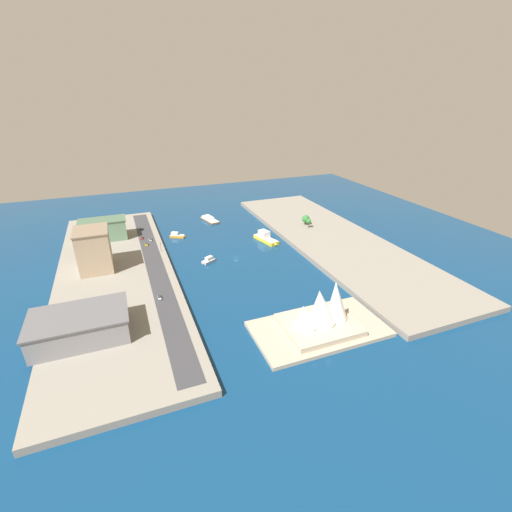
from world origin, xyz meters
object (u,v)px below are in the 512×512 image
(van_white, at_px, (150,240))
(suv_black, at_px, (142,229))
(barge_flat_brown, at_px, (209,219))
(apartment_midrise_tan, at_px, (94,250))
(ferry_yellow_fast, at_px, (266,238))
(water_taxi_orange, at_px, (177,235))
(sedan_silver, at_px, (159,297))
(pickup_red, at_px, (142,238))
(traffic_light_waterfront, at_px, (160,246))
(yacht_sleek_gray, at_px, (209,260))
(warehouse_low_gray, at_px, (80,326))
(taxi_yellow_cab, at_px, (146,244))
(terminal_long_green, at_px, (103,229))
(opera_landmark, at_px, (321,312))

(van_white, xyz_separation_m, suv_black, (3.99, -27.33, -0.00))
(barge_flat_brown, distance_m, apartment_midrise_tan, 122.19)
(ferry_yellow_fast, bearing_deg, water_taxi_orange, -27.67)
(water_taxi_orange, relative_size, sedan_silver, 2.58)
(pickup_red, relative_size, traffic_light_waterfront, 0.73)
(yacht_sleek_gray, xyz_separation_m, warehouse_low_gray, (77.08, 63.86, 8.25))
(barge_flat_brown, bearing_deg, sedan_silver, 64.19)
(barge_flat_brown, bearing_deg, ferry_yellow_fast, 114.31)
(suv_black, height_order, taxi_yellow_cab, taxi_yellow_cab)
(yacht_sleek_gray, bearing_deg, traffic_light_waterfront, -39.12)
(ferry_yellow_fast, distance_m, terminal_long_green, 125.85)
(apartment_midrise_tan, relative_size, taxi_yellow_cab, 5.90)
(warehouse_low_gray, distance_m, apartment_midrise_tan, 73.81)
(ferry_yellow_fast, bearing_deg, sedan_silver, 35.06)
(sedan_silver, height_order, taxi_yellow_cab, taxi_yellow_cab)
(barge_flat_brown, height_order, sedan_silver, sedan_silver)
(barge_flat_brown, bearing_deg, traffic_light_waterfront, 50.14)
(pickup_red, bearing_deg, ferry_yellow_fast, 160.91)
(terminal_long_green, distance_m, traffic_light_waterfront, 54.73)
(yacht_sleek_gray, bearing_deg, apartment_midrise_tan, -7.49)
(taxi_yellow_cab, relative_size, traffic_light_waterfront, 0.71)
(yacht_sleek_gray, xyz_separation_m, opera_landmark, (-31.79, 96.17, 9.32))
(warehouse_low_gray, xyz_separation_m, traffic_light_waterfront, (-48.20, -87.34, -1.91))
(suv_black, bearing_deg, opera_landmark, 112.24)
(apartment_midrise_tan, bearing_deg, terminal_long_green, -95.01)
(warehouse_low_gray, bearing_deg, traffic_light_waterfront, -118.90)
(water_taxi_orange, bearing_deg, suv_black, -36.14)
(terminal_long_green, bearing_deg, warehouse_low_gray, 85.16)
(warehouse_low_gray, xyz_separation_m, taxi_yellow_cab, (-39.32, -101.81, -5.31))
(barge_flat_brown, distance_m, traffic_light_waterfront, 81.29)
(sedan_silver, bearing_deg, yacht_sleek_gray, -132.53)
(warehouse_low_gray, relative_size, opera_landmark, 1.21)
(water_taxi_orange, height_order, van_white, van_white)
(barge_flat_brown, distance_m, terminal_long_green, 92.70)
(suv_black, bearing_deg, yacht_sleek_gray, 117.06)
(pickup_red, bearing_deg, sedan_silver, 90.39)
(yacht_sleek_gray, height_order, apartment_midrise_tan, apartment_midrise_tan)
(ferry_yellow_fast, distance_m, opera_landmark, 119.62)
(ferry_yellow_fast, relative_size, terminal_long_green, 0.76)
(terminal_long_green, distance_m, taxi_yellow_cab, 38.77)
(barge_flat_brown, distance_m, yacht_sleek_gray, 88.72)
(terminal_long_green, bearing_deg, apartment_midrise_tan, 84.99)
(water_taxi_orange, xyz_separation_m, terminal_long_green, (54.25, -8.15, 9.90))
(suv_black, relative_size, opera_landmark, 0.14)
(apartment_midrise_tan, bearing_deg, yacht_sleek_gray, 172.51)
(warehouse_low_gray, distance_m, pickup_red, 122.99)
(yacht_sleek_gray, bearing_deg, opera_landmark, 108.29)
(warehouse_low_gray, distance_m, suv_black, 143.28)
(taxi_yellow_cab, bearing_deg, traffic_light_waterfront, 121.54)
(barge_flat_brown, bearing_deg, opera_landmark, 92.75)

